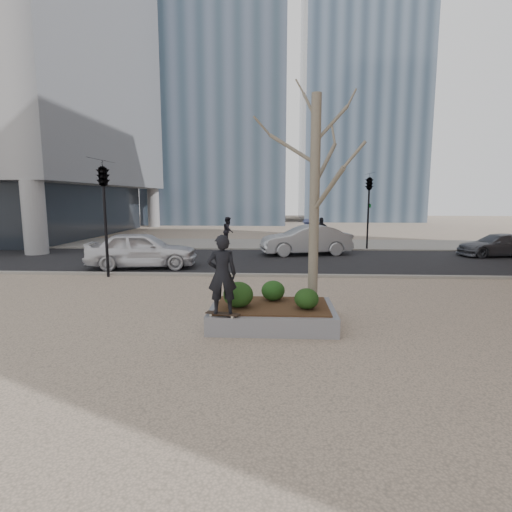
# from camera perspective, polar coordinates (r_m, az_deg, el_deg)

# --- Properties ---
(ground) EXTENTS (120.00, 120.00, 0.00)m
(ground) POSITION_cam_1_polar(r_m,az_deg,el_deg) (10.00, -3.51, -9.62)
(ground) COLOR tan
(ground) RESTS_ON ground
(street) EXTENTS (60.00, 8.00, 0.02)m
(street) POSITION_cam_1_polar(r_m,az_deg,el_deg) (19.72, -0.23, -0.61)
(street) COLOR black
(street) RESTS_ON ground
(far_sidewalk) EXTENTS (60.00, 6.00, 0.02)m
(far_sidewalk) POSITION_cam_1_polar(r_m,az_deg,el_deg) (26.65, 0.62, 1.74)
(far_sidewalk) COLOR gray
(far_sidewalk) RESTS_ON ground
(planter) EXTENTS (3.00, 2.00, 0.45)m
(planter) POSITION_cam_1_polar(r_m,az_deg,el_deg) (9.87, 2.31, -8.49)
(planter) COLOR gray
(planter) RESTS_ON ground
(planter_mulch) EXTENTS (2.70, 1.70, 0.04)m
(planter_mulch) POSITION_cam_1_polar(r_m,az_deg,el_deg) (9.81, 2.32, -7.12)
(planter_mulch) COLOR #382314
(planter_mulch) RESTS_ON planter
(sycamore_tree) EXTENTS (2.80, 2.80, 6.60)m
(sycamore_tree) POSITION_cam_1_polar(r_m,az_deg,el_deg) (9.82, 8.45, 12.39)
(sycamore_tree) COLOR gray
(sycamore_tree) RESTS_ON planter_mulch
(shrub_left) EXTENTS (0.72, 0.72, 0.61)m
(shrub_left) POSITION_cam_1_polar(r_m,az_deg,el_deg) (9.55, -2.55, -5.52)
(shrub_left) COLOR #133C13
(shrub_left) RESTS_ON planter_mulch
(shrub_middle) EXTENTS (0.60, 0.60, 0.51)m
(shrub_middle) POSITION_cam_1_polar(r_m,az_deg,el_deg) (10.18, 2.46, -4.95)
(shrub_middle) COLOR #183A12
(shrub_middle) RESTS_ON planter_mulch
(shrub_right) EXTENTS (0.57, 0.57, 0.49)m
(shrub_right) POSITION_cam_1_polar(r_m,az_deg,el_deg) (9.49, 7.23, -6.07)
(shrub_right) COLOR #1A3711
(shrub_right) RESTS_ON planter_mulch
(skateboard) EXTENTS (0.80, 0.41, 0.08)m
(skateboard) POSITION_cam_1_polar(r_m,az_deg,el_deg) (9.05, -4.80, -8.35)
(skateboard) COLOR black
(skateboard) RESTS_ON planter
(skateboarder) EXTENTS (0.70, 0.52, 1.76)m
(skateboarder) POSITION_cam_1_polar(r_m,az_deg,el_deg) (8.83, -4.87, -2.63)
(skateboarder) COLOR black
(skateboarder) RESTS_ON skateboard
(police_car) EXTENTS (4.92, 2.52, 1.60)m
(police_car) POSITION_cam_1_polar(r_m,az_deg,el_deg) (18.17, -15.94, 0.88)
(police_car) COLOR silver
(police_car) RESTS_ON street
(car_silver) EXTENTS (5.04, 2.61, 1.58)m
(car_silver) POSITION_cam_1_polar(r_m,az_deg,el_deg) (21.68, 7.12, 2.28)
(car_silver) COLOR #A8ABB1
(car_silver) RESTS_ON street
(car_third) EXTENTS (4.19, 2.06, 1.17)m
(car_third) POSITION_cam_1_polar(r_m,az_deg,el_deg) (24.47, 31.21, 1.34)
(car_third) COLOR #545761
(car_third) RESTS_ON street
(pedestrian_a) EXTENTS (0.77, 0.95, 1.81)m
(pedestrian_a) POSITION_cam_1_polar(r_m,az_deg,el_deg) (26.21, -3.98, 3.62)
(pedestrian_a) COLOR black
(pedestrian_a) RESTS_ON far_sidewalk
(pedestrian_b) EXTENTS (0.63, 1.09, 1.68)m
(pedestrian_b) POSITION_cam_1_polar(r_m,az_deg,el_deg) (26.33, 7.24, 3.47)
(pedestrian_b) COLOR #485283
(pedestrian_b) RESTS_ON far_sidewalk
(pedestrian_c) EXTENTS (1.13, 0.55, 1.86)m
(pedestrian_c) POSITION_cam_1_polar(r_m,az_deg,el_deg) (24.77, 9.33, 3.32)
(pedestrian_c) COLOR black
(pedestrian_c) RESTS_ON far_sidewalk
(traffic_light_near) EXTENTS (0.60, 2.48, 4.50)m
(traffic_light_near) POSITION_cam_1_polar(r_m,az_deg,el_deg) (16.46, -20.73, 4.92)
(traffic_light_near) COLOR black
(traffic_light_near) RESTS_ON ground
(traffic_light_far) EXTENTS (0.60, 2.48, 4.50)m
(traffic_light_far) POSITION_cam_1_polar(r_m,az_deg,el_deg) (24.66, 15.74, 6.11)
(traffic_light_far) COLOR black
(traffic_light_far) RESTS_ON ground
(building_glass_a) EXTENTS (16.00, 16.00, 45.00)m
(building_glass_a) POSITION_cam_1_polar(r_m,az_deg,el_deg) (55.45, -5.19, 28.83)
(building_glass_a) COLOR slate
(building_glass_a) RESTS_ON ground
(building_glass_b) EXTENTS (15.00, 15.00, 55.00)m
(building_glass_b) POSITION_cam_1_polar(r_m,az_deg,el_deg) (63.37, 14.79, 30.77)
(building_glass_b) COLOR slate
(building_glass_b) RESTS_ON ground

